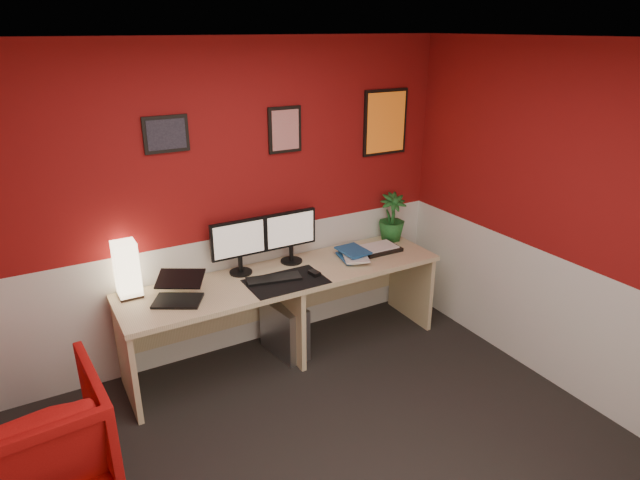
{
  "coord_description": "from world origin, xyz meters",
  "views": [
    {
      "loc": [
        -1.3,
        -2.14,
        2.56
      ],
      "look_at": [
        0.6,
        1.21,
        1.05
      ],
      "focal_mm": 30.75,
      "sensor_mm": 36.0,
      "label": 1
    }
  ],
  "objects_px": {
    "potted_plant": "(392,217)",
    "armchair": "(32,442)",
    "zen_tray": "(379,249)",
    "monitor_right": "(291,229)",
    "monitor_left": "(239,239)",
    "desk": "(287,315)",
    "pc_tower": "(285,328)",
    "laptop": "(176,288)",
    "shoji_lamp": "(127,271)"
  },
  "relations": [
    {
      "from": "zen_tray",
      "to": "pc_tower",
      "type": "distance_m",
      "value": 1.07
    },
    {
      "from": "desk",
      "to": "monitor_right",
      "type": "relative_size",
      "value": 4.48
    },
    {
      "from": "laptop",
      "to": "armchair",
      "type": "bearing_deg",
      "value": -121.01
    },
    {
      "from": "desk",
      "to": "laptop",
      "type": "bearing_deg",
      "value": -177.35
    },
    {
      "from": "desk",
      "to": "armchair",
      "type": "distance_m",
      "value": 2.0
    },
    {
      "from": "shoji_lamp",
      "to": "zen_tray",
      "type": "height_order",
      "value": "shoji_lamp"
    },
    {
      "from": "potted_plant",
      "to": "armchair",
      "type": "distance_m",
      "value": 3.23
    },
    {
      "from": "monitor_left",
      "to": "zen_tray",
      "type": "distance_m",
      "value": 1.26
    },
    {
      "from": "desk",
      "to": "monitor_right",
      "type": "distance_m",
      "value": 0.7
    },
    {
      "from": "shoji_lamp",
      "to": "pc_tower",
      "type": "height_order",
      "value": "shoji_lamp"
    },
    {
      "from": "pc_tower",
      "to": "monitor_left",
      "type": "bearing_deg",
      "value": 141.76
    },
    {
      "from": "zen_tray",
      "to": "potted_plant",
      "type": "distance_m",
      "value": 0.36
    },
    {
      "from": "desk",
      "to": "shoji_lamp",
      "type": "relative_size",
      "value": 6.5
    },
    {
      "from": "desk",
      "to": "monitor_left",
      "type": "xyz_separation_m",
      "value": [
        -0.3,
        0.2,
        0.66
      ]
    },
    {
      "from": "monitor_right",
      "to": "zen_tray",
      "type": "bearing_deg",
      "value": -11.31
    },
    {
      "from": "zen_tray",
      "to": "potted_plant",
      "type": "relative_size",
      "value": 0.81
    },
    {
      "from": "monitor_right",
      "to": "pc_tower",
      "type": "relative_size",
      "value": 1.29
    },
    {
      "from": "monitor_left",
      "to": "armchair",
      "type": "distance_m",
      "value": 1.91
    },
    {
      "from": "shoji_lamp",
      "to": "monitor_right",
      "type": "xyz_separation_m",
      "value": [
        1.3,
        -0.02,
        0.09
      ]
    },
    {
      "from": "desk",
      "to": "shoji_lamp",
      "type": "distance_m",
      "value": 1.3
    },
    {
      "from": "monitor_left",
      "to": "potted_plant",
      "type": "xyz_separation_m",
      "value": [
        1.47,
        0.0,
        -0.07
      ]
    },
    {
      "from": "potted_plant",
      "to": "armchair",
      "type": "xyz_separation_m",
      "value": [
        -3.08,
        -0.81,
        -0.58
      ]
    },
    {
      "from": "laptop",
      "to": "potted_plant",
      "type": "xyz_separation_m",
      "value": [
        2.05,
        0.24,
        0.11
      ]
    },
    {
      "from": "shoji_lamp",
      "to": "armchair",
      "type": "distance_m",
      "value": 1.25
    },
    {
      "from": "laptop",
      "to": "monitor_left",
      "type": "bearing_deg",
      "value": 52.54
    },
    {
      "from": "monitor_left",
      "to": "monitor_right",
      "type": "relative_size",
      "value": 1.0
    },
    {
      "from": "potted_plant",
      "to": "armchair",
      "type": "height_order",
      "value": "potted_plant"
    },
    {
      "from": "potted_plant",
      "to": "pc_tower",
      "type": "distance_m",
      "value": 1.4
    },
    {
      "from": "shoji_lamp",
      "to": "zen_tray",
      "type": "distance_m",
      "value": 2.09
    },
    {
      "from": "pc_tower",
      "to": "armchair",
      "type": "relative_size",
      "value": 0.56
    },
    {
      "from": "monitor_right",
      "to": "armchair",
      "type": "relative_size",
      "value": 0.72
    },
    {
      "from": "desk",
      "to": "laptop",
      "type": "distance_m",
      "value": 1.0
    },
    {
      "from": "monitor_right",
      "to": "armchair",
      "type": "xyz_separation_m",
      "value": [
        -2.05,
        -0.8,
        -0.65
      ]
    },
    {
      "from": "monitor_left",
      "to": "armchair",
      "type": "relative_size",
      "value": 0.72
    },
    {
      "from": "laptop",
      "to": "zen_tray",
      "type": "distance_m",
      "value": 1.8
    },
    {
      "from": "desk",
      "to": "shoji_lamp",
      "type": "height_order",
      "value": "shoji_lamp"
    },
    {
      "from": "shoji_lamp",
      "to": "monitor_left",
      "type": "distance_m",
      "value": 0.85
    },
    {
      "from": "zen_tray",
      "to": "monitor_right",
      "type": "bearing_deg",
      "value": 168.69
    },
    {
      "from": "laptop",
      "to": "monitor_left",
      "type": "relative_size",
      "value": 0.57
    },
    {
      "from": "desk",
      "to": "armchair",
      "type": "bearing_deg",
      "value": -162.34
    },
    {
      "from": "desk",
      "to": "potted_plant",
      "type": "xyz_separation_m",
      "value": [
        1.17,
        0.2,
        0.58
      ]
    },
    {
      "from": "monitor_right",
      "to": "potted_plant",
      "type": "height_order",
      "value": "monitor_right"
    },
    {
      "from": "armchair",
      "to": "shoji_lamp",
      "type": "bearing_deg",
      "value": -136.64
    },
    {
      "from": "laptop",
      "to": "zen_tray",
      "type": "xyz_separation_m",
      "value": [
        1.8,
        0.08,
        -0.09
      ]
    },
    {
      "from": "armchair",
      "to": "desk",
      "type": "bearing_deg",
      "value": -166.57
    },
    {
      "from": "monitor_right",
      "to": "desk",
      "type": "bearing_deg",
      "value": -126.96
    },
    {
      "from": "desk",
      "to": "monitor_left",
      "type": "distance_m",
      "value": 0.75
    },
    {
      "from": "monitor_left",
      "to": "pc_tower",
      "type": "distance_m",
      "value": 0.86
    },
    {
      "from": "laptop",
      "to": "potted_plant",
      "type": "relative_size",
      "value": 0.76
    },
    {
      "from": "laptop",
      "to": "monitor_right",
      "type": "xyz_separation_m",
      "value": [
        1.02,
        0.24,
        0.18
      ]
    }
  ]
}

